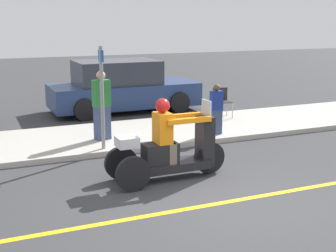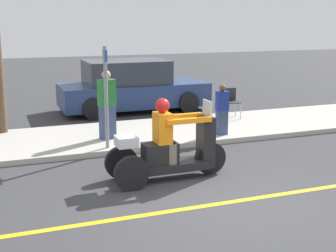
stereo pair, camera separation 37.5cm
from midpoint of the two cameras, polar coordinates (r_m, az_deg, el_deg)
The scene contains 9 objects.
ground_plane at distance 7.60m, azimuth 7.72°, elevation -9.40°, with size 60.00×60.00×0.00m, color #38383A.
lane_stripe at distance 7.45m, azimuth 5.33°, elevation -9.79°, with size 24.00×0.12×0.01m.
sidewalk_strip at distance 11.62m, azimuth -3.06°, elevation -1.04°, with size 28.00×2.80×0.12m.
motorcycle_trike at distance 8.47m, azimuth 1.31°, elevation -3.01°, with size 2.25×0.77×1.51m.
spectator_by_tree at distance 11.34m, azimuth 7.54°, elevation 1.87°, with size 0.29×0.18×1.22m.
spectator_mid_group at distance 10.90m, azimuth -6.47°, elevation 2.42°, with size 0.42×0.30×1.60m.
folding_chair_set_back at distance 13.40m, azimuth 8.34°, elevation 3.19°, with size 0.53×0.53×0.82m.
parked_car_lot_left at distance 14.80m, azimuth -3.78°, elevation 4.73°, with size 4.59×2.09×1.60m.
street_sign at distance 10.02m, azimuth -6.50°, elevation 3.97°, with size 0.08×0.36×2.20m.
Camera 2 is at (-3.23, -6.22, 2.89)m, focal length 50.00 mm.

